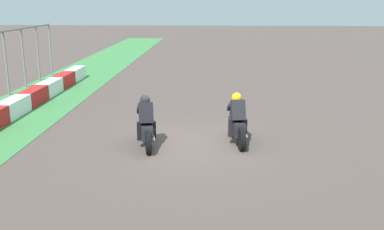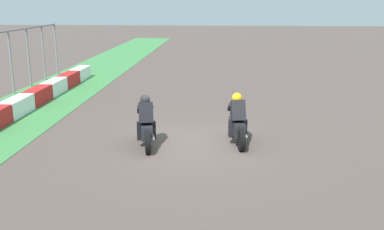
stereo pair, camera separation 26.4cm
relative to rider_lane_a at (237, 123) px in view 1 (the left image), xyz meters
The scene contains 3 objects.
ground_plane 1.52m from the rider_lane_a, 93.68° to the left, with size 120.00×120.00×0.00m, color #51433F.
rider_lane_a is the anchor object (origin of this frame).
rider_lane_b 2.69m from the rider_lane_a, 99.49° to the left, with size 2.02×0.66×1.51m.
Camera 1 is at (-12.56, -0.65, 4.18)m, focal length 41.34 mm.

